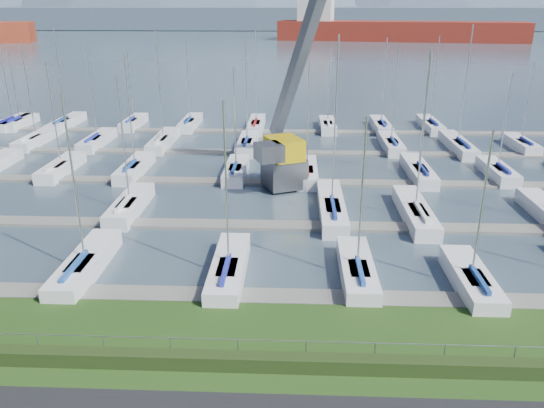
{
  "coord_description": "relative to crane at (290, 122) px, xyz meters",
  "views": [
    {
      "loc": [
        1.32,
        -19.46,
        15.03
      ],
      "look_at": [
        0.0,
        12.0,
        3.0
      ],
      "focal_mm": 35.0,
      "sensor_mm": 36.0,
      "label": 1
    }
  ],
  "objects": [
    {
      "name": "crane",
      "position": [
        0.0,
        0.0,
        0.0
      ],
      "size": [
        7.85,
        12.87,
        22.35
      ],
      "rotation": [
        0.0,
        0.0,
        0.41
      ],
      "color": "#55565C",
      "rests_on": "water"
    },
    {
      "name": "foothill",
      "position": [
        -0.96,
        304.14,
        0.67
      ],
      "size": [
        900.0,
        80.0,
        12.0
      ],
      "primitive_type": "cube",
      "color": "#465767",
      "rests_on": "water"
    },
    {
      "name": "docks",
      "position": [
        -0.96,
        0.14,
        -5.55
      ],
      "size": [
        90.0,
        41.6,
        0.25
      ],
      "color": "slate",
      "rests_on": "water"
    },
    {
      "name": "water",
      "position": [
        -0.96,
        234.14,
        -5.73
      ],
      "size": [
        800.0,
        540.0,
        0.2
      ],
      "primitive_type": "cube",
      "color": "#3E4E5A"
    },
    {
      "name": "cargo_ship_mid",
      "position": [
        39.44,
        189.7,
        -1.8
      ],
      "size": [
        102.26,
        34.59,
        21.5
      ],
      "rotation": [
        0.0,
        0.0,
        -0.17
      ],
      "color": "maroon",
      "rests_on": "water"
    },
    {
      "name": "sailboat_fleet",
      "position": [
        -3.67,
        2.84,
        0.12
      ],
      "size": [
        74.63,
        49.79,
        13.52
      ],
      "color": "navy",
      "rests_on": "water"
    },
    {
      "name": "hedge",
      "position": [
        -0.96,
        -26.26,
        -4.98
      ],
      "size": [
        80.0,
        0.7,
        0.7
      ],
      "primitive_type": "cube",
      "color": "#243613",
      "rests_on": "grass"
    },
    {
      "name": "fence",
      "position": [
        -0.96,
        -25.86,
        -4.13
      ],
      "size": [
        80.0,
        0.04,
        0.04
      ],
      "primitive_type": "cylinder",
      "rotation": [
        0.0,
        1.57,
        0.0
      ],
      "color": "gray",
      "rests_on": "grass"
    }
  ]
}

